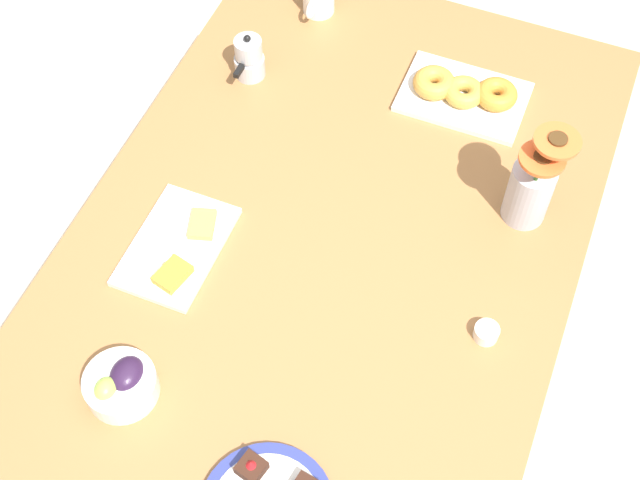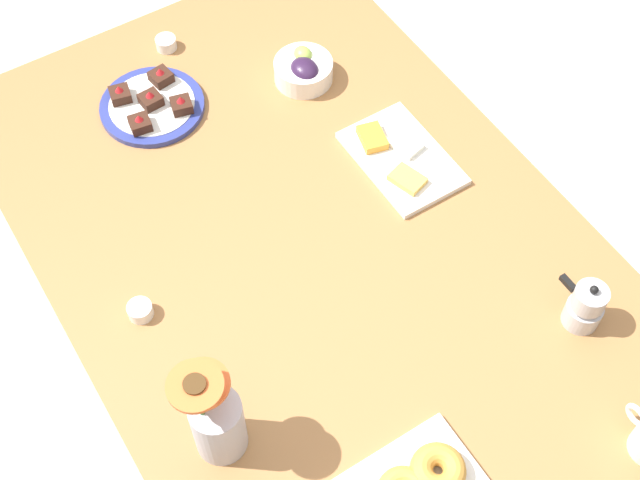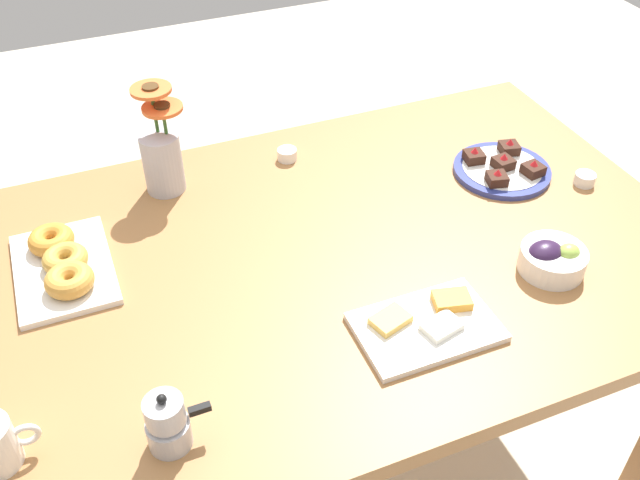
{
  "view_description": "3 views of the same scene",
  "coord_description": "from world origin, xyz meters",
  "px_view_note": "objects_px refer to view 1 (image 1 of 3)",
  "views": [
    {
      "loc": [
        0.9,
        0.36,
        2.25
      ],
      "look_at": [
        0.0,
        0.0,
        0.78
      ],
      "focal_mm": 50.0,
      "sensor_mm": 36.0,
      "label": 1
    },
    {
      "loc": [
        -0.81,
        0.51,
        2.22
      ],
      "look_at": [
        0.0,
        0.0,
        0.78
      ],
      "focal_mm": 50.0,
      "sensor_mm": 36.0,
      "label": 2
    },
    {
      "loc": [
        -0.42,
        -1.04,
        1.72
      ],
      "look_at": [
        0.0,
        0.0,
        0.78
      ],
      "focal_mm": 40.0,
      "sensor_mm": 36.0,
      "label": 3
    }
  ],
  "objects_px": {
    "dining_table": "(320,273)",
    "moka_pot": "(249,59)",
    "cheese_platter": "(177,247)",
    "grape_bowl": "(121,384)",
    "flower_vase": "(531,188)",
    "jam_cup_honey": "(486,332)",
    "croissant_platter": "(464,93)"
  },
  "relations": [
    {
      "from": "croissant_platter",
      "to": "jam_cup_honey",
      "type": "height_order",
      "value": "croissant_platter"
    },
    {
      "from": "dining_table",
      "to": "cheese_platter",
      "type": "distance_m",
      "value": 0.3
    },
    {
      "from": "dining_table",
      "to": "moka_pot",
      "type": "xyz_separation_m",
      "value": [
        -0.39,
        -0.33,
        0.13
      ]
    },
    {
      "from": "cheese_platter",
      "to": "flower_vase",
      "type": "relative_size",
      "value": 1.02
    },
    {
      "from": "grape_bowl",
      "to": "cheese_platter",
      "type": "xyz_separation_m",
      "value": [
        -0.31,
        -0.05,
        -0.02
      ]
    },
    {
      "from": "cheese_platter",
      "to": "croissant_platter",
      "type": "relative_size",
      "value": 0.93
    },
    {
      "from": "grape_bowl",
      "to": "cheese_platter",
      "type": "relative_size",
      "value": 0.51
    },
    {
      "from": "flower_vase",
      "to": "croissant_platter",
      "type": "bearing_deg",
      "value": -141.03
    },
    {
      "from": "dining_table",
      "to": "jam_cup_honey",
      "type": "distance_m",
      "value": 0.38
    },
    {
      "from": "cheese_platter",
      "to": "moka_pot",
      "type": "bearing_deg",
      "value": -172.56
    },
    {
      "from": "croissant_platter",
      "to": "jam_cup_honey",
      "type": "distance_m",
      "value": 0.6
    },
    {
      "from": "croissant_platter",
      "to": "flower_vase",
      "type": "bearing_deg",
      "value": 38.97
    },
    {
      "from": "dining_table",
      "to": "moka_pot",
      "type": "height_order",
      "value": "moka_pot"
    },
    {
      "from": "cheese_platter",
      "to": "dining_table",
      "type": "bearing_deg",
      "value": 111.54
    },
    {
      "from": "grape_bowl",
      "to": "jam_cup_honey",
      "type": "xyz_separation_m",
      "value": [
        -0.36,
        0.58,
        -0.01
      ]
    },
    {
      "from": "flower_vase",
      "to": "moka_pot",
      "type": "bearing_deg",
      "value": -102.3
    },
    {
      "from": "croissant_platter",
      "to": "cheese_platter",
      "type": "bearing_deg",
      "value": -34.38
    },
    {
      "from": "dining_table",
      "to": "croissant_platter",
      "type": "height_order",
      "value": "croissant_platter"
    },
    {
      "from": "cheese_platter",
      "to": "croissant_platter",
      "type": "height_order",
      "value": "croissant_platter"
    },
    {
      "from": "dining_table",
      "to": "flower_vase",
      "type": "xyz_separation_m",
      "value": [
        -0.24,
        0.36,
        0.17
      ]
    },
    {
      "from": "cheese_platter",
      "to": "jam_cup_honey",
      "type": "xyz_separation_m",
      "value": [
        -0.05,
        0.63,
        0.01
      ]
    },
    {
      "from": "dining_table",
      "to": "flower_vase",
      "type": "distance_m",
      "value": 0.46
    },
    {
      "from": "jam_cup_honey",
      "to": "dining_table",
      "type": "bearing_deg",
      "value": -99.46
    },
    {
      "from": "cheese_platter",
      "to": "moka_pot",
      "type": "relative_size",
      "value": 2.18
    },
    {
      "from": "dining_table",
      "to": "moka_pot",
      "type": "distance_m",
      "value": 0.53
    },
    {
      "from": "grape_bowl",
      "to": "moka_pot",
      "type": "relative_size",
      "value": 1.12
    },
    {
      "from": "jam_cup_honey",
      "to": "flower_vase",
      "type": "relative_size",
      "value": 0.19
    },
    {
      "from": "dining_table",
      "to": "jam_cup_honey",
      "type": "relative_size",
      "value": 33.33
    },
    {
      "from": "grape_bowl",
      "to": "flower_vase",
      "type": "bearing_deg",
      "value": 138.87
    },
    {
      "from": "croissant_platter",
      "to": "flower_vase",
      "type": "relative_size",
      "value": 1.1
    },
    {
      "from": "grape_bowl",
      "to": "jam_cup_honey",
      "type": "distance_m",
      "value": 0.68
    },
    {
      "from": "cheese_platter",
      "to": "moka_pot",
      "type": "distance_m",
      "value": 0.5
    }
  ]
}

